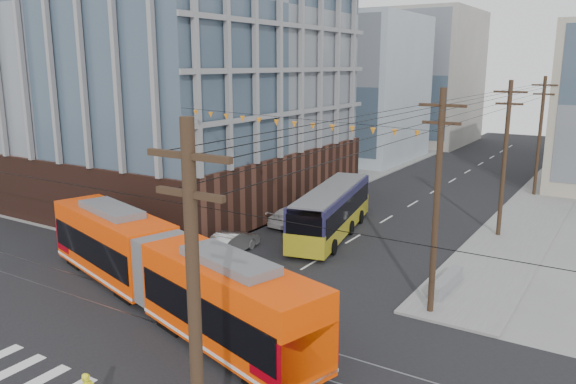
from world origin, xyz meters
name	(u,v)px	position (x,y,z in m)	size (l,w,h in m)	color
ground	(142,364)	(0.00, 0.00, 0.00)	(160.00, 160.00, 0.00)	slate
office_building	(150,38)	(-22.00, 23.00, 14.30)	(30.00, 25.00, 28.60)	#381E16
bg_bldg_nw_near	(344,88)	(-17.00, 52.00, 9.00)	(18.00, 16.00, 18.00)	#8C99A5
bg_bldg_nw_far	(419,77)	(-14.00, 72.00, 10.00)	(16.00, 18.00, 20.00)	gray
utility_pole_near	(197,365)	(8.50, -6.00, 5.50)	(0.30, 0.30, 11.00)	black
utility_pole_far	(561,123)	(8.50, 56.00, 5.50)	(0.30, 0.30, 11.00)	black
streetcar	(163,270)	(-3.04, 4.48, 2.04)	(21.21, 2.98, 4.09)	#F53D02
city_bus	(331,211)	(-1.80, 19.99, 1.77)	(2.71, 12.49, 3.54)	#1E1C3F
parked_car_silver	(232,242)	(-5.37, 12.98, 0.74)	(1.56, 4.46, 1.47)	#A7A7A7
parked_car_white	(294,216)	(-5.44, 20.75, 0.71)	(2.00, 4.92, 1.43)	#BDBDBD
parked_car_grey	(305,213)	(-5.34, 22.24, 0.58)	(1.93, 4.20, 1.17)	#515356
jersey_barrier	(446,284)	(8.30, 14.26, 0.41)	(0.91, 4.06, 0.81)	slate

